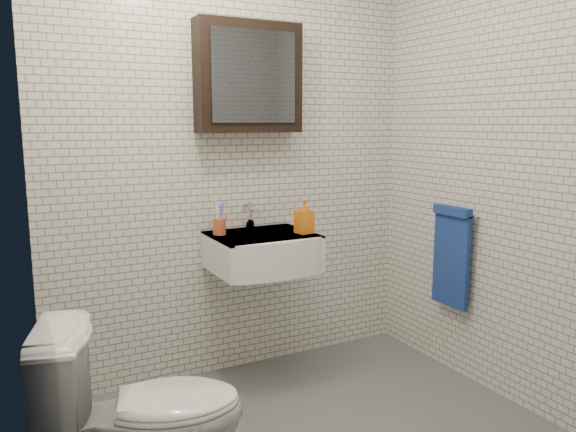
{
  "coord_description": "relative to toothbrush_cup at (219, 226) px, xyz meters",
  "views": [
    {
      "loc": [
        -1.23,
        -1.98,
        1.46
      ],
      "look_at": [
        0.04,
        0.45,
        1.0
      ],
      "focal_mm": 35.0,
      "sensor_mm": 36.0,
      "label": 1
    }
  ],
  "objects": [
    {
      "name": "room_shell",
      "position": [
        0.16,
        -0.86,
        0.57
      ],
      "size": [
        2.22,
        2.02,
        2.51
      ],
      "color": "silver",
      "rests_on": "ground"
    },
    {
      "name": "washbasin",
      "position": [
        0.21,
        -0.13,
        -0.14
      ],
      "size": [
        0.55,
        0.5,
        0.2
      ],
      "color": "white",
      "rests_on": "room_shell"
    },
    {
      "name": "faucet",
      "position": [
        0.21,
        0.07,
        0.02
      ],
      "size": [
        0.06,
        0.2,
        0.15
      ],
      "color": "silver",
      "rests_on": "washbasin"
    },
    {
      "name": "mirror_cabinet",
      "position": [
        0.21,
        0.06,
        0.8
      ],
      "size": [
        0.6,
        0.15,
        0.6
      ],
      "color": "black",
      "rests_on": "room_shell"
    },
    {
      "name": "towel_rail",
      "position": [
        1.21,
        -0.51,
        -0.17
      ],
      "size": [
        0.09,
        0.3,
        0.58
      ],
      "color": "silver",
      "rests_on": "room_shell"
    },
    {
      "name": "toothbrush_cup",
      "position": [
        0.0,
        0.0,
        0.0
      ],
      "size": [
        0.08,
        0.08,
        0.2
      ],
      "rotation": [
        0.0,
        0.0,
        0.19
      ],
      "color": "#B34B2C",
      "rests_on": "washbasin"
    },
    {
      "name": "soap_bottle",
      "position": [
        0.43,
        -0.18,
        0.04
      ],
      "size": [
        0.09,
        0.1,
        0.19
      ],
      "primitive_type": "imported",
      "rotation": [
        0.0,
        0.0,
        0.13
      ],
      "color": "orange",
      "rests_on": "washbasin"
    },
    {
      "name": "toilet",
      "position": [
        -0.64,
        -0.86,
        -0.52
      ],
      "size": [
        0.82,
        0.59,
        0.75
      ],
      "primitive_type": "imported",
      "rotation": [
        0.0,
        0.0,
        1.31
      ],
      "color": "white",
      "rests_on": "ground"
    }
  ]
}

